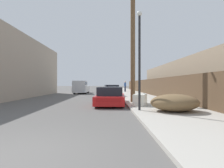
# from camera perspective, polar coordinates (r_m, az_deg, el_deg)

# --- Properties ---
(ground_plane) EXTENTS (220.00, 220.00, 0.00)m
(ground_plane) POSITION_cam_1_polar(r_m,az_deg,el_deg) (4.13, -32.16, -20.95)
(ground_plane) COLOR #595654
(sidewalk_curb) EXTENTS (4.20, 63.00, 0.12)m
(sidewalk_curb) POSITION_cam_1_polar(r_m,az_deg,el_deg) (27.04, 5.90, -2.91)
(sidewalk_curb) COLOR #ADA89E
(sidewalk_curb) RESTS_ON ground
(discarded_fridge) EXTENTS (1.21, 1.90, 0.72)m
(discarded_fridge) POSITION_cam_1_polar(r_m,az_deg,el_deg) (11.49, 9.20, -4.97)
(discarded_fridge) COLOR silver
(discarded_fridge) RESTS_ON sidewalk_curb
(parked_sports_car_red) EXTENTS (2.18, 4.34, 1.26)m
(parked_sports_car_red) POSITION_cam_1_polar(r_m,az_deg,el_deg) (12.14, -0.47, -4.21)
(parked_sports_car_red) COLOR red
(parked_sports_car_red) RESTS_ON ground
(car_parked_mid) EXTENTS (2.12, 4.83, 1.35)m
(car_parked_mid) POSITION_cam_1_polar(r_m,az_deg,el_deg) (20.47, -0.33, -2.28)
(car_parked_mid) COLOR #2D478C
(car_parked_mid) RESTS_ON ground
(pickup_truck) EXTENTS (1.95, 5.22, 1.90)m
(pickup_truck) POSITION_cam_1_polar(r_m,az_deg,el_deg) (26.70, -10.06, -1.06)
(pickup_truck) COLOR silver
(pickup_truck) RESTS_ON ground
(utility_pole) EXTENTS (1.80, 0.34, 8.71)m
(utility_pole) POSITION_cam_1_polar(r_m,az_deg,el_deg) (13.43, 6.82, 13.35)
(utility_pole) COLOR brown
(utility_pole) RESTS_ON sidewalk_curb
(street_lamp) EXTENTS (0.26, 0.26, 5.11)m
(street_lamp) POSITION_cam_1_polar(r_m,az_deg,el_deg) (9.23, 8.96, 9.93)
(street_lamp) COLOR #232326
(street_lamp) RESTS_ON sidewalk_curb
(brush_pile) EXTENTS (2.37, 1.93, 0.85)m
(brush_pile) POSITION_cam_1_polar(r_m,az_deg,el_deg) (9.21, 19.73, -5.75)
(brush_pile) COLOR brown
(brush_pile) RESTS_ON sidewalk_curb
(wooden_fence) EXTENTS (0.08, 41.19, 1.95)m
(wooden_fence) POSITION_cam_1_polar(r_m,az_deg,el_deg) (24.23, 11.41, -0.81)
(wooden_fence) COLOR brown
(wooden_fence) RESTS_ON sidewalk_curb
(building_right_house) EXTENTS (6.00, 20.81, 3.79)m
(building_right_house) POSITION_cam_1_polar(r_m,az_deg,el_deg) (21.65, 25.14, 1.19)
(building_right_house) COLOR gray
(building_right_house) RESTS_ON ground
(pedestrian) EXTENTS (0.34, 0.34, 1.82)m
(pedestrian) POSITION_cam_1_polar(r_m,az_deg,el_deg) (29.92, 4.31, -0.70)
(pedestrian) COLOR #282D42
(pedestrian) RESTS_ON sidewalk_curb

